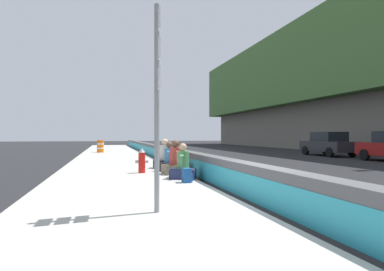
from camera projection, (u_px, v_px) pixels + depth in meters
name	position (u px, v px, depth m)	size (l,w,h in m)	color
ground_plane	(256.00, 204.00, 7.10)	(160.00, 160.00, 0.00)	#232326
sidewalk_strip	(130.00, 208.00, 6.43)	(80.00, 4.40, 0.14)	#B5B2A8
jersey_barrier	(256.00, 184.00, 7.10)	(76.00, 0.45, 0.85)	#545456
route_sign_post	(157.00, 91.00, 5.76)	(0.44, 0.09, 3.60)	gray
fire_hydrant	(142.00, 160.00, 11.81)	(0.26, 0.46, 0.88)	red
seated_person_foreground	(183.00, 167.00, 10.28)	(0.89, 0.96, 1.09)	#23284C
seated_person_middle	(175.00, 163.00, 11.48)	(0.79, 0.91, 1.18)	#706651
seated_person_rear	(169.00, 162.00, 12.51)	(0.84, 0.93, 1.10)	black
seated_person_far	(165.00, 159.00, 13.58)	(0.76, 0.88, 1.19)	black
backpack	(187.00, 175.00, 9.41)	(0.32, 0.28, 0.40)	navy
construction_barrel	(100.00, 146.00, 25.78)	(0.54, 0.54, 0.95)	orange
parked_car_fourth	(328.00, 144.00, 23.76)	(4.55, 2.04, 1.71)	#28282D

